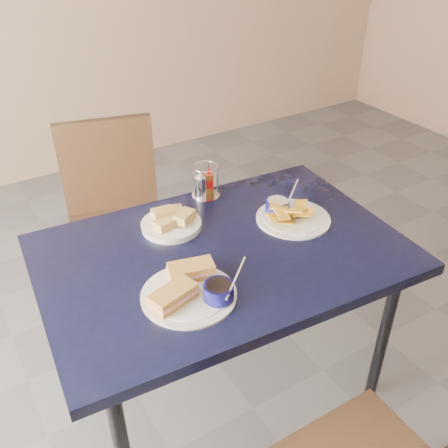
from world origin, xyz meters
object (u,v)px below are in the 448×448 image
plantain_plate (288,214)px  condiment_caddy (204,184)px  dining_table (223,265)px  sandwich_plate (192,288)px  bread_basket (171,222)px  chair_far (110,208)px

plantain_plate → condiment_caddy: 0.35m
dining_table → plantain_plate: bearing=7.8°
condiment_caddy → sandwich_plate: bearing=-123.5°
bread_basket → condiment_caddy: size_ratio=1.56×
bread_basket → condiment_caddy: 0.25m
dining_table → condiment_caddy: 0.38m
sandwich_plate → bread_basket: bearing=72.7°
dining_table → chair_far: chair_far is taller
dining_table → condiment_caddy: condiment_caddy is taller
sandwich_plate → bread_basket: sandwich_plate is taller
plantain_plate → condiment_caddy: (-0.18, 0.30, 0.04)m
chair_far → sandwich_plate: size_ratio=2.98×
plantain_plate → condiment_caddy: size_ratio=2.01×
chair_far → plantain_plate: 0.92m
chair_far → condiment_caddy: size_ratio=6.77×
dining_table → plantain_plate: plantain_plate is taller
sandwich_plate → condiment_caddy: size_ratio=2.27×
plantain_plate → bread_basket: bearing=157.2°
dining_table → condiment_caddy: bearing=70.0°
chair_far → plantain_plate: (0.42, -0.78, 0.24)m
sandwich_plate → dining_table: bearing=36.5°
sandwich_plate → bread_basket: size_ratio=1.46×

